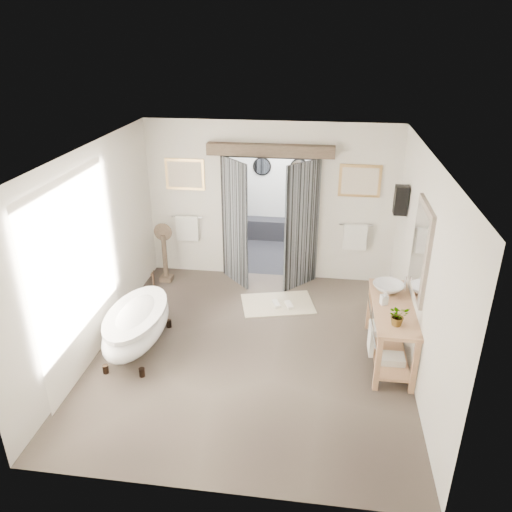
# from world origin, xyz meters

# --- Properties ---
(ground_plane) EXTENTS (5.00, 5.00, 0.00)m
(ground_plane) POSITION_xyz_m (0.00, 0.00, 0.00)
(ground_plane) COLOR #62564B
(room_shell) EXTENTS (4.52, 5.02, 2.91)m
(room_shell) POSITION_xyz_m (-0.04, -0.13, 1.86)
(room_shell) COLOR silver
(room_shell) RESTS_ON ground_plane
(shower_room) EXTENTS (2.22, 2.01, 2.51)m
(shower_room) POSITION_xyz_m (0.00, 3.99, 0.91)
(shower_room) COLOR black
(shower_room) RESTS_ON ground_plane
(back_wall_dressing) EXTENTS (3.82, 0.71, 2.52)m
(back_wall_dressing) POSITION_xyz_m (0.00, 2.32, 1.56)
(back_wall_dressing) COLOR black
(back_wall_dressing) RESTS_ON ground_plane
(clawfoot_tub) EXTENTS (0.79, 1.76, 0.86)m
(clawfoot_tub) POSITION_xyz_m (-1.63, -0.18, 0.42)
(clawfoot_tub) COLOR black
(clawfoot_tub) RESTS_ON ground_plane
(vanity) EXTENTS (0.57, 1.60, 0.85)m
(vanity) POSITION_xyz_m (1.95, 0.08, 0.51)
(vanity) COLOR tan
(vanity) RESTS_ON ground_plane
(pedestal_mirror) EXTENTS (0.34, 0.22, 1.14)m
(pedestal_mirror) POSITION_xyz_m (-1.89, 2.01, 0.49)
(pedestal_mirror) COLOR brown
(pedestal_mirror) RESTS_ON ground_plane
(rug) EXTENTS (1.36, 1.08, 0.01)m
(rug) POSITION_xyz_m (0.27, 1.39, 0.01)
(rug) COLOR beige
(rug) RESTS_ON ground_plane
(slippers) EXTENTS (0.39, 0.26, 0.05)m
(slippers) POSITION_xyz_m (0.36, 1.33, 0.04)
(slippers) COLOR silver
(slippers) RESTS_ON rug
(basin) EXTENTS (0.49, 0.49, 0.15)m
(basin) POSITION_xyz_m (1.93, 0.45, 0.93)
(basin) COLOR white
(basin) RESTS_ON vanity
(plant) EXTENTS (0.31, 0.29, 0.28)m
(plant) POSITION_xyz_m (1.96, -0.39, 0.99)
(plant) COLOR gray
(plant) RESTS_ON vanity
(soap_bottle_a) EXTENTS (0.12, 0.12, 0.20)m
(soap_bottle_a) POSITION_xyz_m (1.84, 0.12, 0.95)
(soap_bottle_a) COLOR gray
(soap_bottle_a) RESTS_ON vanity
(soap_bottle_b) EXTENTS (0.17, 0.17, 0.16)m
(soap_bottle_b) POSITION_xyz_m (1.98, 0.68, 0.93)
(soap_bottle_b) COLOR gray
(soap_bottle_b) RESTS_ON vanity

